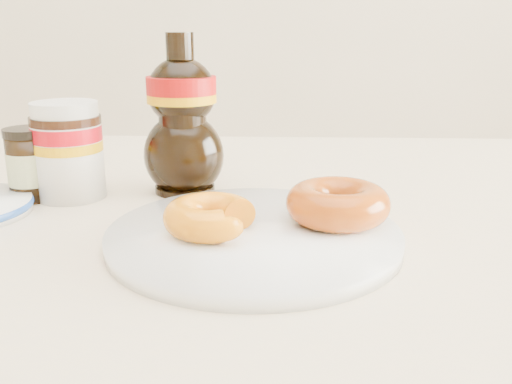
{
  "coord_description": "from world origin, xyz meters",
  "views": [
    {
      "loc": [
        0.09,
        -0.47,
        0.95
      ],
      "look_at": [
        0.07,
        0.08,
        0.79
      ],
      "focal_mm": 40.0,
      "sensor_mm": 36.0,
      "label": 1
    }
  ],
  "objects_px": {
    "donut_bitten": "(210,216)",
    "nutella_jar": "(68,147)",
    "plate": "(254,235)",
    "syrup_bottle": "(182,115)",
    "dark_jar": "(30,165)",
    "dining_table": "(195,289)",
    "donut_whole": "(338,203)"
  },
  "relations": [
    {
      "from": "plate",
      "to": "donut_bitten",
      "type": "bearing_deg",
      "value": -167.69
    },
    {
      "from": "nutella_jar",
      "to": "donut_whole",
      "type": "bearing_deg",
      "value": -20.23
    },
    {
      "from": "plate",
      "to": "donut_bitten",
      "type": "relative_size",
      "value": 3.2
    },
    {
      "from": "donut_bitten",
      "to": "donut_whole",
      "type": "xyz_separation_m",
      "value": [
        0.12,
        0.04,
        0.0
      ]
    },
    {
      "from": "donut_whole",
      "to": "nutella_jar",
      "type": "height_order",
      "value": "nutella_jar"
    },
    {
      "from": "dining_table",
      "to": "plate",
      "type": "xyz_separation_m",
      "value": [
        0.07,
        -0.07,
        0.09
      ]
    },
    {
      "from": "dining_table",
      "to": "donut_whole",
      "type": "xyz_separation_m",
      "value": [
        0.15,
        -0.04,
        0.11
      ]
    },
    {
      "from": "donut_whole",
      "to": "syrup_bottle",
      "type": "relative_size",
      "value": 0.54
    },
    {
      "from": "plate",
      "to": "syrup_bottle",
      "type": "relative_size",
      "value": 1.46
    },
    {
      "from": "syrup_bottle",
      "to": "dark_jar",
      "type": "bearing_deg",
      "value": -167.69
    },
    {
      "from": "dining_table",
      "to": "plate",
      "type": "bearing_deg",
      "value": -45.04
    },
    {
      "from": "donut_bitten",
      "to": "plate",
      "type": "bearing_deg",
      "value": -5.97
    },
    {
      "from": "donut_bitten",
      "to": "nutella_jar",
      "type": "distance_m",
      "value": 0.24
    },
    {
      "from": "donut_bitten",
      "to": "dark_jar",
      "type": "bearing_deg",
      "value": 130.16
    },
    {
      "from": "syrup_bottle",
      "to": "donut_whole",
      "type": "bearing_deg",
      "value": -39.23
    },
    {
      "from": "donut_bitten",
      "to": "dark_jar",
      "type": "height_order",
      "value": "dark_jar"
    },
    {
      "from": "nutella_jar",
      "to": "syrup_bottle",
      "type": "distance_m",
      "value": 0.14
    },
    {
      "from": "dark_jar",
      "to": "plate",
      "type": "bearing_deg",
      "value": -26.07
    },
    {
      "from": "donut_whole",
      "to": "syrup_bottle",
      "type": "distance_m",
      "value": 0.23
    },
    {
      "from": "plate",
      "to": "donut_bitten",
      "type": "xyz_separation_m",
      "value": [
        -0.04,
        -0.01,
        0.02
      ]
    },
    {
      "from": "donut_bitten",
      "to": "syrup_bottle",
      "type": "distance_m",
      "value": 0.19
    },
    {
      "from": "dining_table",
      "to": "donut_whole",
      "type": "height_order",
      "value": "donut_whole"
    },
    {
      "from": "dining_table",
      "to": "plate",
      "type": "distance_m",
      "value": 0.13
    },
    {
      "from": "donut_whole",
      "to": "donut_bitten",
      "type": "bearing_deg",
      "value": -163.46
    },
    {
      "from": "donut_bitten",
      "to": "donut_whole",
      "type": "height_order",
      "value": "donut_whole"
    },
    {
      "from": "nutella_jar",
      "to": "dark_jar",
      "type": "distance_m",
      "value": 0.05
    },
    {
      "from": "dining_table",
      "to": "donut_bitten",
      "type": "distance_m",
      "value": 0.14
    },
    {
      "from": "dining_table",
      "to": "donut_whole",
      "type": "distance_m",
      "value": 0.19
    },
    {
      "from": "donut_bitten",
      "to": "nutella_jar",
      "type": "xyz_separation_m",
      "value": [
        -0.18,
        0.15,
        0.03
      ]
    },
    {
      "from": "dining_table",
      "to": "syrup_bottle",
      "type": "relative_size",
      "value": 7.43
    },
    {
      "from": "donut_bitten",
      "to": "dark_jar",
      "type": "distance_m",
      "value": 0.26
    },
    {
      "from": "donut_whole",
      "to": "dark_jar",
      "type": "relative_size",
      "value": 1.2
    }
  ]
}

